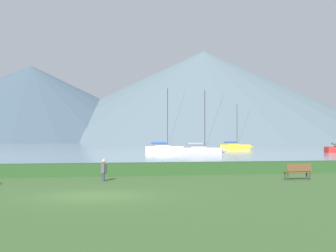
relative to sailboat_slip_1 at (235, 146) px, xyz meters
The scene contains 10 objects.
ground_plane 93.57m from the sailboat_slip_1, 113.29° to the right, with size 1000.00×1000.00×0.00m, color #3D602D.
harbor_water 63.06m from the sailboat_slip_1, 125.93° to the left, with size 320.00×246.00×0.00m, color #8499A8.
hedge_line 83.58m from the sailboat_slip_1, 116.27° to the right, with size 80.00×1.20×0.81m, color #284C23.
sailboat_slip_1 is the anchor object (origin of this frame).
sailboat_slip_4 36.56m from the sailboat_slip_1, 118.02° to the right, with size 7.78×4.18×10.27m.
sailboat_slip_7 29.67m from the sailboat_slip_1, 135.04° to the right, with size 8.06×3.50×11.70m.
park_bench_near_path 84.34m from the sailboat_slip_1, 107.28° to the right, with size 1.64×0.62×0.95m.
person_seated_viewer 86.91m from the sailboat_slip_1, 114.58° to the right, with size 0.36×0.57×1.25m.
distant_hill_west_ridge 322.37m from the sailboat_slip_1, 75.30° to the left, with size 341.80×341.80×82.73m, color slate.
distant_hill_central_peak 321.40m from the sailboat_slip_1, 102.82° to the left, with size 271.11×271.11×65.23m, color #425666.
Camera 1 is at (-1.03, -20.07, 2.36)m, focal length 50.83 mm.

